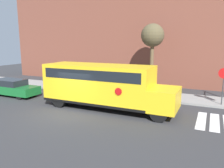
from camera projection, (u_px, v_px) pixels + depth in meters
name	position (u px, v px, depth m)	size (l,w,h in m)	color
ground_plane	(71.00, 112.00, 14.06)	(60.00, 60.00, 0.00)	#333335
sidewalk_strip	(113.00, 91.00, 19.84)	(44.00, 3.00, 0.15)	gray
building_backdrop	(137.00, 33.00, 24.63)	(32.00, 4.00, 11.03)	brown
school_bus	(103.00, 84.00, 14.69)	(9.05, 2.57, 2.97)	yellow
parked_car	(12.00, 87.00, 18.50)	(4.72, 1.71, 1.38)	#196B2D
stop_sign	(224.00, 81.00, 15.00)	(0.74, 0.10, 2.74)	#38383A
tree_near_sidewalk	(153.00, 37.00, 19.55)	(2.07, 2.07, 6.12)	brown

